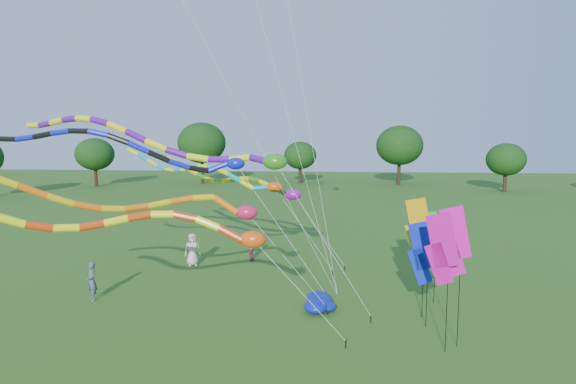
# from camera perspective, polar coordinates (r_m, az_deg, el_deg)

# --- Properties ---
(ground) EXTENTS (160.00, 160.00, 0.00)m
(ground) POSITION_cam_1_polar(r_m,az_deg,el_deg) (18.39, -2.20, -16.77)
(ground) COLOR #275B18
(ground) RESTS_ON ground
(tree_ring) EXTENTS (115.27, 120.23, 9.73)m
(tree_ring) POSITION_cam_1_polar(r_m,az_deg,el_deg) (18.13, -14.26, 1.77)
(tree_ring) COLOR #382314
(tree_ring) RESTS_ON ground
(tube_kite_red) EXTENTS (13.10, 3.73, 6.60)m
(tube_kite_red) POSITION_cam_1_polar(r_m,az_deg,el_deg) (16.04, -18.29, -3.53)
(tube_kite_red) COLOR black
(tube_kite_red) RESTS_ON ground
(tube_kite_orange) EXTENTS (13.75, 5.69, 7.04)m
(tube_kite_orange) POSITION_cam_1_polar(r_m,az_deg,el_deg) (18.05, -18.87, -0.73)
(tube_kite_orange) COLOR black
(tube_kite_orange) RESTS_ON ground
(tube_kite_purple) EXTENTS (16.29, 4.25, 8.86)m
(tube_kite_purple) POSITION_cam_1_polar(r_m,az_deg,el_deg) (21.53, -13.86, 5.59)
(tube_kite_purple) COLOR black
(tube_kite_purple) RESTS_ON ground
(tube_kite_blue) EXTENTS (14.89, 2.14, 8.24)m
(tube_kite_blue) POSITION_cam_1_polar(r_m,az_deg,el_deg) (20.88, -18.19, 4.77)
(tube_kite_blue) COLOR black
(tube_kite_blue) RESTS_ON ground
(tube_kite_cyan) EXTENTS (12.81, 4.96, 6.99)m
(tube_kite_cyan) POSITION_cam_1_polar(r_m,az_deg,el_deg) (27.89, -8.78, 2.12)
(tube_kite_cyan) COLOR black
(tube_kite_cyan) RESTS_ON ground
(tube_kite_green) EXTENTS (13.01, 5.92, 6.77)m
(tube_kite_green) POSITION_cam_1_polar(r_m,az_deg,el_deg) (29.36, -6.35, 1.49)
(tube_kite_green) COLOR black
(tube_kite_green) RESTS_ON ground
(banner_pole_orange) EXTENTS (1.11, 0.51, 4.89)m
(banner_pole_orange) POSITION_cam_1_polar(r_m,az_deg,el_deg) (19.97, 15.21, -4.20)
(banner_pole_orange) COLOR black
(banner_pole_orange) RESTS_ON ground
(banner_pole_magenta_b) EXTENTS (1.16, 0.11, 4.98)m
(banner_pole_magenta_b) POSITION_cam_1_polar(r_m,az_deg,el_deg) (17.42, 19.07, -5.63)
(banner_pole_magenta_b) COLOR black
(banner_pole_magenta_b) RESTS_ON ground
(banner_pole_violet) EXTENTS (1.12, 0.45, 4.33)m
(banner_pole_violet) POSITION_cam_1_polar(r_m,az_deg,el_deg) (23.78, 15.35, -3.81)
(banner_pole_violet) COLOR black
(banner_pole_violet) RESTS_ON ground
(banner_pole_green) EXTENTS (1.15, 0.31, 4.10)m
(banner_pole_green) POSITION_cam_1_polar(r_m,az_deg,el_deg) (21.87, 16.47, -5.37)
(banner_pole_green) COLOR black
(banner_pole_green) RESTS_ON ground
(banner_pole_magenta_a) EXTENTS (1.16, 0.27, 4.82)m
(banner_pole_magenta_a) POSITION_cam_1_polar(r_m,az_deg,el_deg) (16.93, 17.72, -6.49)
(banner_pole_magenta_a) COLOR black
(banner_pole_magenta_a) RESTS_ON ground
(banner_pole_blue_a) EXTENTS (1.16, 0.15, 4.15)m
(banner_pole_blue_a) POSITION_cam_1_polar(r_m,az_deg,el_deg) (19.03, 15.57, -7.01)
(banner_pole_blue_a) COLOR black
(banner_pole_blue_a) RESTS_ON ground
(blue_nylon_heap) EXTENTS (1.57, 1.63, 0.45)m
(blue_nylon_heap) POSITION_cam_1_polar(r_m,az_deg,el_deg) (20.99, 4.68, -13.11)
(blue_nylon_heap) COLOR #0B1D95
(blue_nylon_heap) RESTS_ON ground
(person_a) EXTENTS (1.05, 0.90, 1.82)m
(person_a) POSITION_cam_1_polar(r_m,az_deg,el_deg) (27.87, -11.26, -6.70)
(person_a) COLOR beige
(person_a) RESTS_ON ground
(person_b) EXTENTS (0.74, 0.76, 1.75)m
(person_b) POSITION_cam_1_polar(r_m,az_deg,el_deg) (23.45, -22.24, -9.75)
(person_b) COLOR #465062
(person_b) RESTS_ON ground
(person_c) EXTENTS (0.77, 0.89, 1.56)m
(person_c) POSITION_cam_1_polar(r_m,az_deg,el_deg) (28.66, -4.17, -6.48)
(person_c) COLOR brown
(person_c) RESTS_ON ground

